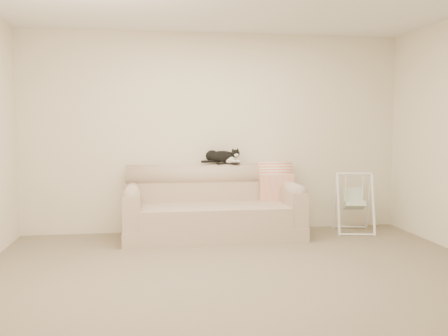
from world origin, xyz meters
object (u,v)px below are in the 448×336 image
tuxedo_cat (222,156)px  sofa (212,209)px  baby_swing (354,202)px  remote_b (233,163)px  remote_a (223,163)px

tuxedo_cat → sofa: bearing=-121.5°
baby_swing → remote_b: bearing=171.8°
sofa → baby_swing: sofa is taller
sofa → remote_a: bearing=55.3°
remote_b → baby_swing: size_ratio=0.22×
sofa → baby_swing: bearing=-0.3°
sofa → remote_b: (0.30, 0.22, 0.56)m
tuxedo_cat → baby_swing: bearing=-8.6°
remote_b → baby_swing: 1.66m
remote_b → baby_swing: remote_b is taller
remote_b → sofa: bearing=-144.3°
baby_swing → remote_a: bearing=171.4°
tuxedo_cat → baby_swing: 1.84m
baby_swing → sofa: bearing=179.7°
sofa → remote_b: bearing=35.7°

